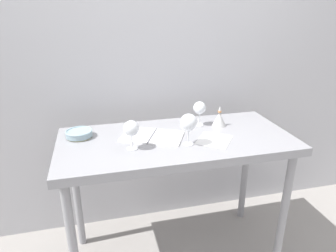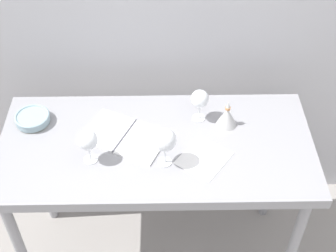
{
  "view_description": "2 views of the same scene",
  "coord_description": "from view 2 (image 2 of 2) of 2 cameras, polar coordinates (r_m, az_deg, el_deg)",
  "views": [
    {
      "loc": [
        -0.45,
        -1.6,
        1.63
      ],
      "look_at": [
        -0.04,
        0.04,
        0.96
      ],
      "focal_mm": 32.13,
      "sensor_mm": 36.0,
      "label": 1
    },
    {
      "loc": [
        0.03,
        -1.47,
        2.43
      ],
      "look_at": [
        0.05,
        0.03,
        0.97
      ],
      "focal_mm": 51.06,
      "sensor_mm": 36.0,
      "label": 2
    }
  ],
  "objects": [
    {
      "name": "ground_plane",
      "position": [
        2.84,
        -1.12,
        -14.68
      ],
      "size": [
        6.0,
        6.0,
        0.0
      ],
      "primitive_type": "plane",
      "color": "gray"
    },
    {
      "name": "back_wall",
      "position": [
        2.26,
        -1.61,
        14.23
      ],
      "size": [
        3.8,
        0.04,
        2.6
      ],
      "primitive_type": "cube",
      "color": "#BABABF",
      "rests_on": "ground_plane"
    },
    {
      "name": "steel_counter",
      "position": [
        2.19,
        -1.4,
        -4.01
      ],
      "size": [
        1.4,
        0.65,
        0.9
      ],
      "color": "gray",
      "rests_on": "ground_plane"
    },
    {
      "name": "wine_glass_near_left",
      "position": [
        1.99,
        -9.58,
        -1.71
      ],
      "size": [
        0.09,
        0.09,
        0.17
      ],
      "color": "white",
      "rests_on": "steel_counter"
    },
    {
      "name": "wine_glass_near_center",
      "position": [
        1.94,
        -0.39,
        -1.76
      ],
      "size": [
        0.1,
        0.1,
        0.18
      ],
      "color": "white",
      "rests_on": "steel_counter"
    },
    {
      "name": "wine_glass_far_right",
      "position": [
        2.16,
        3.82,
        3.19
      ],
      "size": [
        0.08,
        0.08,
        0.16
      ],
      "color": "white",
      "rests_on": "steel_counter"
    },
    {
      "name": "open_notebook",
      "position": [
        2.15,
        -5.16,
        -1.18
      ],
      "size": [
        0.42,
        0.36,
        0.01
      ],
      "rotation": [
        0.0,
        0.0,
        -0.45
      ],
      "color": "white",
      "rests_on": "steel_counter"
    },
    {
      "name": "tasting_sheet_upper",
      "position": [
        2.06,
        4.3,
        -3.85
      ],
      "size": [
        0.27,
        0.27,
        0.0
      ],
      "primitive_type": "cube",
      "rotation": [
        0.0,
        0.0,
        -0.64
      ],
      "color": "white",
      "rests_on": "steel_counter"
    },
    {
      "name": "tasting_bowl",
      "position": [
        2.28,
        -15.87,
        0.88
      ],
      "size": [
        0.16,
        0.16,
        0.04
      ],
      "color": "#DBCC66",
      "rests_on": "steel_counter"
    },
    {
      "name": "decanter_funnel",
      "position": [
        2.18,
        7.05,
        1.13
      ],
      "size": [
        0.1,
        0.1,
        0.14
      ],
      "color": "#BBBBBB",
      "rests_on": "steel_counter"
    }
  ]
}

